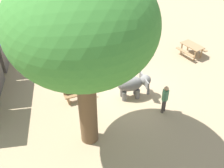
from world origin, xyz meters
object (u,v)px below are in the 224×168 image
Objects in this scene: elephant at (134,84)px; wooden_bench at (77,93)px; person_handler at (165,97)px; shade_tree_main at (82,25)px; picnic_table_near at (192,48)px; picnic_table_far at (129,45)px.

wooden_bench is at bearing 170.66° from elephant.
person_handler is 0.21× the size of shade_tree_main.
shade_tree_main is at bearing 62.18° from person_handler.
picnic_table_near is at bearing -79.96° from person_handler.
elephant is 1.29× the size of wooden_bench.
elephant is at bearing 163.51° from wooden_bench.
picnic_table_near is (5.16, -3.63, -0.36)m from person_handler.
picnic_table_near is 4.22m from picnic_table_far.
shade_tree_main is 3.89× the size of picnic_table_near.
wooden_bench is (2.83, 0.40, -5.13)m from shade_tree_main.
wooden_bench reaches higher than picnic_table_far.
person_handler is 6.32m from picnic_table_near.
elephant is 1.16× the size of person_handler.
shade_tree_main is at bearing 85.14° from wooden_bench.
shade_tree_main is 5.30× the size of wooden_bench.
wooden_bench is at bearing 8.13° from shade_tree_main.
wooden_bench is 0.69× the size of picnic_table_far.
person_handler is 6.24m from picnic_table_far.
elephant is at bearing -77.31° from picnic_table_near.
picnic_table_far is at bearing 74.79° from elephant.
person_handler reaches higher than picnic_table_near.
shade_tree_main is at bearing -70.51° from picnic_table_far.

